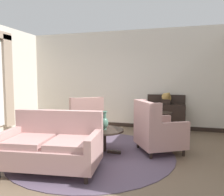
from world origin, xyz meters
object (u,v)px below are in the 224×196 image
(settee, at_px, (52,146))
(armchair_near_window, at_px, (84,122))
(armchair_back_corner, at_px, (156,131))
(porcelain_vase, at_px, (104,122))
(sideboard, at_px, (166,115))
(side_table, at_px, (160,123))
(coffee_table, at_px, (104,134))
(gramophone, at_px, (167,97))

(settee, bearing_deg, armchair_near_window, 88.86)
(armchair_back_corner, bearing_deg, settee, 100.91)
(porcelain_vase, bearing_deg, sideboard, 64.06)
(side_table, xyz_separation_m, sideboard, (0.08, 1.07, 0.03))
(settee, bearing_deg, coffee_table, 54.20)
(settee, bearing_deg, gramophone, 54.71)
(armchair_back_corner, distance_m, armchair_near_window, 1.85)
(side_table, bearing_deg, settee, -125.68)
(porcelain_vase, distance_m, settee, 1.22)
(coffee_table, distance_m, settee, 1.19)
(coffee_table, relative_size, gramophone, 1.78)
(armchair_back_corner, distance_m, sideboard, 1.96)
(coffee_table, height_order, armchair_back_corner, armchair_back_corner)
(armchair_near_window, bearing_deg, porcelain_vase, 96.87)
(coffee_table, height_order, gramophone, gramophone)
(side_table, bearing_deg, coffee_table, -130.71)
(settee, bearing_deg, porcelain_vase, 53.39)
(sideboard, bearing_deg, porcelain_vase, -115.94)
(porcelain_vase, relative_size, gramophone, 0.82)
(gramophone, bearing_deg, settee, -118.29)
(coffee_table, height_order, side_table, side_table)
(porcelain_vase, xyz_separation_m, sideboard, (1.12, 2.31, -0.19))
(armchair_near_window, bearing_deg, side_table, 156.32)
(coffee_table, height_order, armchair_near_window, armchair_near_window)
(armchair_near_window, height_order, side_table, armchair_near_window)
(coffee_table, distance_m, side_table, 1.63)
(armchair_back_corner, bearing_deg, sideboard, -33.03)
(porcelain_vase, bearing_deg, armchair_back_corner, 19.00)
(armchair_near_window, xyz_separation_m, gramophone, (1.94, 1.44, 0.56))
(armchair_near_window, relative_size, gramophone, 2.55)
(porcelain_vase, relative_size, side_table, 0.52)
(coffee_table, xyz_separation_m, sideboard, (1.14, 2.30, 0.07))
(coffee_table, relative_size, armchair_near_window, 0.70)
(armchair_back_corner, distance_m, side_table, 0.89)
(settee, height_order, side_table, settee)
(coffee_table, xyz_separation_m, porcelain_vase, (0.01, -0.01, 0.26))
(side_table, xyz_separation_m, gramophone, (0.12, 0.99, 0.58))
(settee, relative_size, armchair_near_window, 1.45)
(settee, xyz_separation_m, gramophone, (1.76, 3.26, 0.61))
(sideboard, bearing_deg, gramophone, -62.76)
(porcelain_vase, xyz_separation_m, side_table, (1.05, 1.24, -0.22))
(porcelain_vase, distance_m, sideboard, 2.58)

